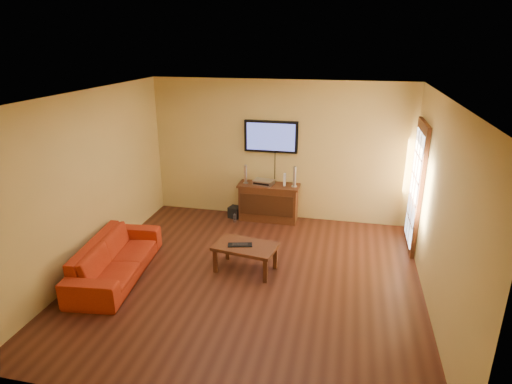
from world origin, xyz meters
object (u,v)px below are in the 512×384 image
(media_console, at_px, (268,202))
(sofa, at_px, (115,252))
(av_receiver, at_px, (264,182))
(speaker_left, at_px, (246,175))
(game_console, at_px, (285,180))
(keyboard, at_px, (240,245))
(coffee_table, at_px, (245,249))
(speaker_right, at_px, (295,177))
(television, at_px, (271,137))
(bottle, at_px, (235,218))
(subwoofer, at_px, (235,212))

(media_console, bearing_deg, sofa, -125.30)
(av_receiver, bearing_deg, speaker_left, -166.90)
(sofa, bearing_deg, game_console, -45.78)
(sofa, height_order, keyboard, sofa)
(coffee_table, xyz_separation_m, speaker_right, (0.47, 2.01, 0.55))
(sofa, bearing_deg, television, -40.17)
(bottle, bearing_deg, speaker_right, 14.18)
(subwoofer, relative_size, bottle, 1.21)
(bottle, bearing_deg, speaker_left, 60.48)
(speaker_right, xyz_separation_m, keyboard, (-0.55, -2.04, -0.47))
(sofa, height_order, speaker_left, speaker_left)
(speaker_left, distance_m, bottle, 0.87)
(sofa, bearing_deg, bottle, -34.68)
(media_console, bearing_deg, game_console, 8.36)
(av_receiver, distance_m, subwoofer, 0.88)
(media_console, xyz_separation_m, game_console, (0.30, 0.04, 0.47))
(media_console, bearing_deg, av_receiver, 176.06)
(speaker_right, height_order, subwoofer, speaker_right)
(av_receiver, relative_size, keyboard, 0.96)
(sofa, distance_m, av_receiver, 3.15)
(keyboard, bearing_deg, speaker_left, 101.36)
(av_receiver, bearing_deg, game_console, 15.59)
(television, height_order, subwoofer, television)
(television, distance_m, speaker_left, 0.89)
(television, height_order, speaker_left, television)
(subwoofer, bearing_deg, coffee_table, -56.90)
(coffee_table, bearing_deg, av_receiver, 93.73)
(av_receiver, bearing_deg, sofa, -113.43)
(sofa, distance_m, bottle, 2.63)
(subwoofer, distance_m, bottle, 0.26)
(television, bearing_deg, game_console, -25.27)
(sofa, bearing_deg, coffee_table, -79.69)
(media_console, xyz_separation_m, subwoofer, (-0.68, -0.04, -0.26))
(av_receiver, distance_m, bottle, 0.91)
(television, relative_size, sofa, 0.52)
(speaker_left, xyz_separation_m, av_receiver, (0.35, 0.02, -0.13))
(speaker_right, bearing_deg, bottle, -165.82)
(coffee_table, xyz_separation_m, game_console, (0.27, 2.06, 0.47))
(coffee_table, distance_m, sofa, 1.95)
(av_receiver, bearing_deg, media_console, 6.34)
(subwoofer, bearing_deg, television, 31.79)
(av_receiver, bearing_deg, coffee_table, -75.99)
(keyboard, bearing_deg, sofa, -162.96)
(speaker_left, xyz_separation_m, keyboard, (0.41, -2.03, -0.46))
(media_console, relative_size, speaker_right, 2.98)
(television, distance_m, keyboard, 2.53)
(sofa, distance_m, game_console, 3.43)
(subwoofer, bearing_deg, bottle, -62.16)
(av_receiver, bearing_deg, television, 70.96)
(av_receiver, xyz_separation_m, subwoofer, (-0.58, -0.04, -0.66))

